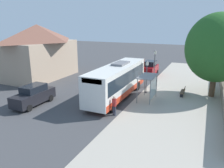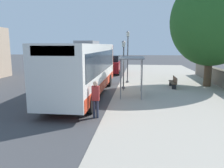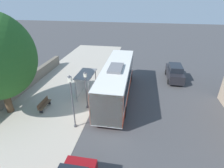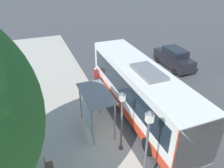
% 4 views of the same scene
% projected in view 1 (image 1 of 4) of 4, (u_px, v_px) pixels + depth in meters
% --- Properties ---
extents(ground_plane, '(120.00, 120.00, 0.00)m').
position_uv_depth(ground_plane, '(140.00, 94.00, 24.49)').
color(ground_plane, '#424244').
rests_on(ground_plane, ground).
extents(sidewalk_plaza, '(9.00, 44.00, 0.02)m').
position_uv_depth(sidewalk_plaza, '(181.00, 100.00, 22.72)').
color(sidewalk_plaza, '#ADA393').
rests_on(sidewalk_plaza, ground).
extents(background_building, '(6.98, 10.72, 7.54)m').
position_uv_depth(background_building, '(39.00, 51.00, 31.04)').
color(background_building, tan).
rests_on(background_building, ground).
extents(bus, '(2.66, 11.15, 3.67)m').
position_uv_depth(bus, '(118.00, 80.00, 23.07)').
color(bus, silver).
rests_on(bus, ground).
extents(bus_shelter, '(1.59, 3.00, 2.59)m').
position_uv_depth(bus_shelter, '(149.00, 80.00, 22.10)').
color(bus_shelter, slate).
rests_on(bus_shelter, ground).
extents(pedestrian, '(0.34, 0.23, 1.75)m').
position_uv_depth(pedestrian, '(114.00, 104.00, 18.69)').
color(pedestrian, '#2D3347').
rests_on(pedestrian, ground).
extents(bench, '(0.40, 1.87, 0.88)m').
position_uv_depth(bench, '(183.00, 91.00, 23.96)').
color(bench, brown).
rests_on(bench, ground).
extents(street_lamp_near, '(0.28, 0.28, 4.61)m').
position_uv_depth(street_lamp_near, '(154.00, 66.00, 26.55)').
color(street_lamp_near, '#4C4C51').
rests_on(street_lamp_near, ground).
extents(street_lamp_far, '(0.28, 0.28, 3.74)m').
position_uv_depth(street_lamp_far, '(147.00, 74.00, 24.30)').
color(street_lamp_far, '#4C4C51').
rests_on(street_lamp_far, ground).
extents(shade_tree, '(6.47, 6.47, 8.82)m').
position_uv_depth(shade_tree, '(217.00, 48.00, 22.37)').
color(shade_tree, brown).
rests_on(shade_tree, ground).
extents(parked_car_behind_bus, '(1.87, 4.13, 2.18)m').
position_uv_depth(parked_car_behind_bus, '(150.00, 68.00, 33.15)').
color(parked_car_behind_bus, maroon).
rests_on(parked_car_behind_bus, ground).
extents(parked_car_far_lane, '(1.83, 4.57, 1.97)m').
position_uv_depth(parked_car_far_lane, '(34.00, 95.00, 21.17)').
color(parked_car_far_lane, black).
rests_on(parked_car_far_lane, ground).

